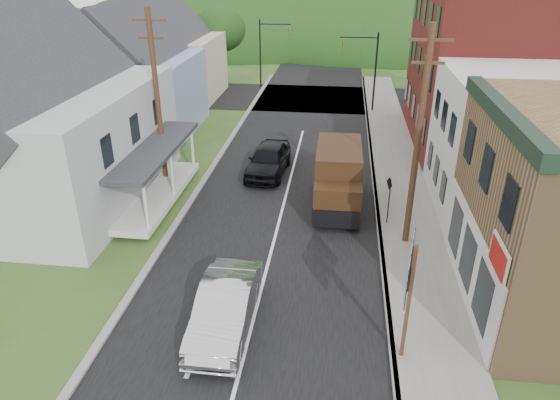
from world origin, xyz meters
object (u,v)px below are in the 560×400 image
(silver_sedan, at_px, (225,308))
(dark_sedan, at_px, (268,160))
(route_sign_cluster, at_px, (409,287))
(warning_sign, at_px, (389,194))
(delivery_van, at_px, (338,178))

(silver_sedan, relative_size, dark_sedan, 0.98)
(route_sign_cluster, bearing_deg, warning_sign, 99.56)
(dark_sedan, relative_size, delivery_van, 0.94)
(silver_sedan, height_order, dark_sedan, dark_sedan)
(delivery_van, relative_size, route_sign_cluster, 1.36)
(silver_sedan, xyz_separation_m, route_sign_cluster, (5.57, -0.72, 1.87))
(dark_sedan, distance_m, route_sign_cluster, 15.11)
(silver_sedan, distance_m, route_sign_cluster, 5.92)
(silver_sedan, bearing_deg, route_sign_cluster, -7.62)
(route_sign_cluster, bearing_deg, silver_sedan, -176.80)
(delivery_van, bearing_deg, warning_sign, -37.19)
(dark_sedan, distance_m, delivery_van, 5.36)
(silver_sedan, bearing_deg, delivery_van, 69.70)
(route_sign_cluster, bearing_deg, dark_sedan, 124.31)
(dark_sedan, relative_size, warning_sign, 2.17)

